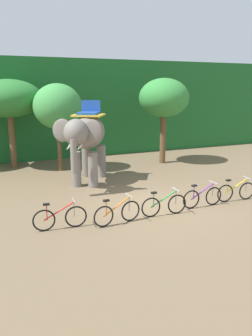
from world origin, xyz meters
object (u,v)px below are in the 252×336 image
bike_green (164,205)px  tree_center_left (58,107)px  bike_red (60,218)px  bike_orange (117,213)px  elephant (87,136)px  bike_yellow (236,191)px  tree_right (164,99)px  bike_purple (202,197)px  tree_far_right (9,99)px

bike_green → tree_center_left: bearing=103.6°
bike_red → bike_orange: 1.84m
elephant → bike_yellow: (4.65, -4.70, -1.82)m
tree_right → bike_red: 11.05m
elephant → bike_purple: bearing=-57.7°
tree_center_left → bike_orange: size_ratio=2.69×
tree_center_left → elephant: tree_center_left is taller
tree_far_right → bike_yellow: (7.53, -9.39, -3.38)m
tree_center_left → elephant: size_ratio=1.13×
tree_center_left → bike_yellow: size_ratio=2.68×
tree_right → bike_red: size_ratio=2.86×
bike_orange → tree_far_right: bearing=103.7°
tree_far_right → bike_orange: tree_far_right is taller
tree_right → bike_purple: 8.32m
bike_purple → bike_yellow: bearing=2.2°
bike_green → bike_purple: (1.75, 0.20, 0.00)m
bike_orange → bike_yellow: size_ratio=1.00×
tree_right → bike_orange: 10.10m
bike_red → bike_orange: bearing=-9.8°
bike_yellow → bike_green: bearing=-175.5°
tree_far_right → tree_right: bearing=-15.0°
tree_right → bike_green: (-4.07, -7.46, -3.36)m
bike_red → bike_purple: same height
tree_center_left → bike_green: bearing=-76.4°
bike_yellow → bike_red: bearing=-179.9°
bike_purple → bike_yellow: (1.63, 0.06, 0.00)m
tree_center_left → tree_right: 6.02m
tree_right → bike_orange: size_ratio=2.87×
tree_right → bike_purple: size_ratio=2.86×
bike_green → bike_yellow: same height
elephant → bike_purple: (3.02, -4.77, -1.82)m
tree_far_right → bike_purple: bearing=-58.0°
tree_far_right → bike_orange: 10.56m
bike_orange → tree_right: bearing=52.1°
tree_center_left → bike_orange: tree_center_left is taller
bike_orange → bike_red: bearing=170.2°
tree_center_left → bike_red: tree_center_left is taller
tree_right → bike_purple: (-2.32, -7.25, -3.36)m
tree_right → bike_green: size_ratio=2.86×
bike_purple → tree_center_left: bearing=115.4°
tree_far_right → bike_red: size_ratio=2.81×
bike_red → tree_right: bearing=43.2°
elephant → bike_orange: 5.38m
tree_far_right → elephant: (2.88, -4.69, -1.56)m
bike_green → bike_purple: same height
bike_purple → tree_right: bearing=72.3°
bike_orange → bike_yellow: 5.17m
tree_right → bike_yellow: (-0.69, -7.19, -3.36)m
tree_far_right → tree_center_left: size_ratio=1.05×
tree_right → elephant: tree_right is taller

